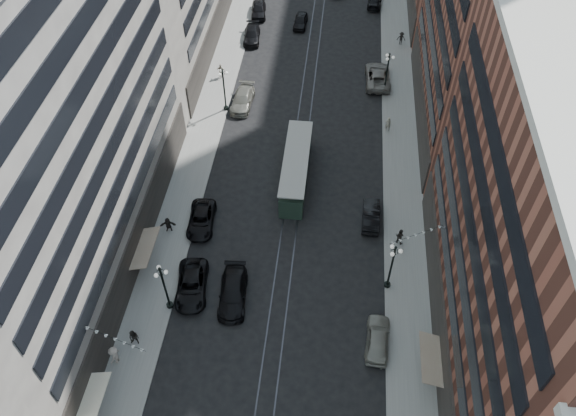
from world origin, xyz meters
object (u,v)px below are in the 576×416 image
at_px(lamppost_sw_mid, 224,88).
at_px(car_7, 201,220).
at_px(car_extra_1, 252,35).
at_px(streetcar, 296,169).
at_px(car_11, 378,76).
at_px(pedestrian_6, 221,71).
at_px(car_extra_0, 233,293).
at_px(lamppost_se_mid, 387,72).
at_px(pedestrian_5, 168,224).
at_px(car_4, 378,339).
at_px(car_13, 301,21).
at_px(lamppost_sw_far, 165,286).
at_px(pedestrian_2, 134,338).
at_px(car_12, 375,1).
at_px(pedestrian_extra_0, 115,355).
at_px(car_2, 192,285).
at_px(car_8, 243,99).
at_px(car_10, 371,215).
at_px(pedestrian_7, 400,236).
at_px(car_9, 259,9).
at_px(pedestrian_9, 401,38).
at_px(lamppost_se_far, 392,266).
at_px(pedestrian_8, 388,124).

distance_m(lamppost_sw_mid, car_7, 17.81).
bearing_deg(car_extra_1, streetcar, -76.88).
xyz_separation_m(streetcar, car_11, (8.40, 17.98, -0.56)).
relative_size(pedestrian_6, car_extra_0, 0.32).
xyz_separation_m(lamppost_se_mid, pedestrian_5, (-20.51, -23.77, -2.13)).
distance_m(car_4, pedestrian_6, 39.87).
relative_size(lamppost_se_mid, car_extra_0, 0.98).
bearing_deg(car_13, lamppost_sw_far, -96.16).
height_order(pedestrian_2, car_11, pedestrian_2).
relative_size(lamppost_se_mid, car_4, 1.18).
xyz_separation_m(lamppost_sw_mid, car_11, (17.60, 7.41, -2.22)).
distance_m(lamppost_se_mid, car_12, 21.61).
height_order(car_13, pedestrian_extra_0, pedestrian_extra_0).
relative_size(streetcar, car_13, 2.62).
distance_m(streetcar, car_extra_1, 27.26).
relative_size(lamppost_sw_far, streetcar, 0.49).
bearing_deg(car_2, car_extra_1, 83.77).
xyz_separation_m(lamppost_sw_mid, car_8, (1.80, 1.15, -2.30)).
distance_m(lamppost_sw_far, car_10, 20.62).
bearing_deg(pedestrian_7, car_2, 48.90).
bearing_deg(pedestrian_5, pedestrian_6, 78.66).
height_order(car_9, car_11, car_11).
relative_size(streetcar, pedestrian_6, 6.29).
xyz_separation_m(car_2, pedestrian_5, (-3.64, 6.37, 0.19)).
xyz_separation_m(car_4, car_extra_1, (-16.71, 44.01, -0.04)).
distance_m(pedestrian_2, pedestrian_extra_0, 2.01).
bearing_deg(lamppost_se_mid, car_extra_0, -113.35).
relative_size(car_2, car_12, 1.13).
bearing_deg(car_10, streetcar, -30.80).
bearing_deg(streetcar, pedestrian_7, -35.69).
bearing_deg(pedestrian_5, pedestrian_9, 46.39).
relative_size(car_2, car_extra_1, 1.07).
distance_m(car_10, car_extra_0, 15.46).
bearing_deg(pedestrian_6, car_2, 105.11).
relative_size(car_8, car_10, 1.20).
height_order(lamppost_se_far, pedestrian_extra_0, lamppost_se_far).
bearing_deg(lamppost_sw_far, lamppost_sw_mid, 90.00).
bearing_deg(car_extra_1, lamppost_se_mid, -35.32).
xyz_separation_m(lamppost_sw_far, pedestrian_extra_0, (-2.92, -5.41, -1.97)).
bearing_deg(pedestrian_2, car_13, 83.35).
height_order(lamppost_sw_mid, pedestrian_6, lamppost_sw_mid).
distance_m(streetcar, car_extra_0, 15.51).
bearing_deg(car_extra_1, car_8, -90.81).
relative_size(pedestrian_2, pedestrian_5, 1.07).
bearing_deg(pedestrian_6, car_12, -124.00).
height_order(lamppost_sw_far, car_8, lamppost_sw_far).
bearing_deg(car_2, car_10, 25.01).
height_order(car_10, car_11, car_11).
relative_size(streetcar, pedestrian_9, 6.48).
height_order(pedestrian_8, pedestrian_extra_0, pedestrian_extra_0).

